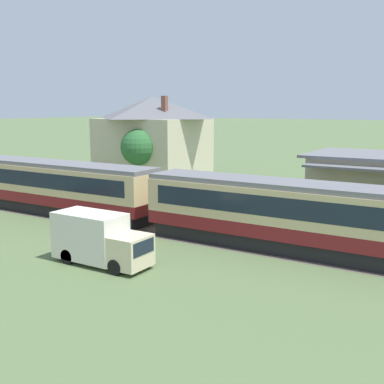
{
  "coord_description": "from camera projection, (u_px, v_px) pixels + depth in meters",
  "views": [
    {
      "loc": [
        -1.92,
        -25.27,
        8.15
      ],
      "look_at": [
        -19.59,
        3.33,
        2.2
      ],
      "focal_mm": 45.0,
      "sensor_mm": 36.0,
      "label": 1
    }
  ],
  "objects": [
    {
      "name": "yard_tree_0",
      "position": [
        139.0,
        147.0,
        52.18
      ],
      "size": [
        3.97,
        3.97,
        5.85
      ],
      "color": "brown",
      "rests_on": "ground_plane"
    },
    {
      "name": "railway_track",
      "position": [
        168.0,
        231.0,
        32.03
      ],
      "size": [
        148.11,
        3.6,
        0.04
      ],
      "color": "#665B51",
      "rests_on": "ground_plane"
    },
    {
      "name": "delivery_truck_cream",
      "position": [
        99.0,
        239.0,
        25.15
      ],
      "size": [
        5.46,
        2.03,
        2.68
      ],
      "color": "beige",
      "rests_on": "ground_plane"
    },
    {
      "name": "station_house_grey_roof",
      "position": [
        153.0,
        135.0,
        56.85
      ],
      "size": [
        11.78,
        10.64,
        9.38
      ],
      "color": "beige",
      "rests_on": "ground_plane"
    },
    {
      "name": "passenger_train",
      "position": [
        159.0,
        197.0,
        32.02
      ],
      "size": [
        81.38,
        3.24,
        4.01
      ],
      "color": "maroon",
      "rests_on": "ground_plane"
    }
  ]
}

